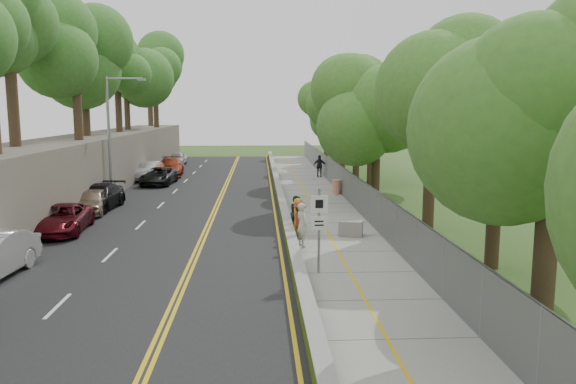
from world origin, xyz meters
The scene contains 24 objects.
ground centered at (0.00, 0.00, 0.00)m, with size 140.00×140.00×0.00m, color #33511E.
road centered at (-5.40, 15.00, 0.02)m, with size 11.20×66.00×0.04m, color black.
sidewalk centered at (2.55, 15.00, 0.03)m, with size 4.20×66.00×0.05m, color gray.
jersey_barrier centered at (0.25, 15.00, 0.30)m, with size 0.42×66.00×0.60m, color #9FDF1B.
rock_embankment centered at (-13.50, 15.00, 2.00)m, with size 5.00×66.00×4.00m, color #595147.
chainlink_fence centered at (4.65, 15.00, 1.00)m, with size 0.04×66.00×2.00m, color slate.
trees_embankment centered at (-13.00, 15.00, 10.50)m, with size 6.40×66.00×13.00m, color #43812F, non-canonical shape.
trees_fenceside centered at (7.00, 15.00, 7.00)m, with size 7.00×66.00×14.00m, color #4C8530, non-canonical shape.
streetlight centered at (-10.46, 14.00, 4.64)m, with size 2.52×0.22×8.00m.
signpost centered at (1.05, -3.02, 1.96)m, with size 0.62×0.09×3.10m.
construction_barrel centered at (4.30, 16.00, 0.55)m, with size 0.61×0.61×0.99m, color #DC461C.
concrete_block centered at (3.20, 3.00, 0.41)m, with size 1.08×0.81×0.72m, color gray.
car_2 centered at (-10.60, 4.34, 0.72)m, with size 2.24×4.86×1.35m, color #5D0F19.
car_3 centered at (-10.60, 10.65, 0.78)m, with size 2.07×5.10×1.48m, color black.
car_4 centered at (-10.60, 9.38, 0.75)m, with size 1.68×4.17×1.42m, color gray.
car_5 centered at (-10.35, 24.56, 0.81)m, with size 1.63×4.67×1.54m, color silver.
car_6 centered at (-9.00, 21.68, 0.72)m, with size 2.24×4.86×1.35m, color black.
car_7 centered at (-9.00, 27.53, 0.83)m, with size 2.21×5.43×1.58m, color maroon.
car_8 centered at (-9.77, 37.38, 0.73)m, with size 1.64×4.07×1.39m, color silver.
painter_0 centered at (0.75, 3.51, 0.91)m, with size 0.84×0.55×1.72m, color #C59316.
painter_1 centered at (0.75, 1.00, 1.00)m, with size 0.70×0.46×1.91m, color beige.
painter_2 centered at (0.75, 4.43, 0.90)m, with size 0.82×0.64×1.69m, color black.
painter_3 centered at (0.75, 2.40, 0.92)m, with size 1.13×0.65×1.74m, color maroon.
person_far centered at (4.20, 26.03, 1.01)m, with size 1.12×0.47×1.91m, color black.
Camera 1 is at (-1.07, -22.62, 5.94)m, focal length 35.00 mm.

